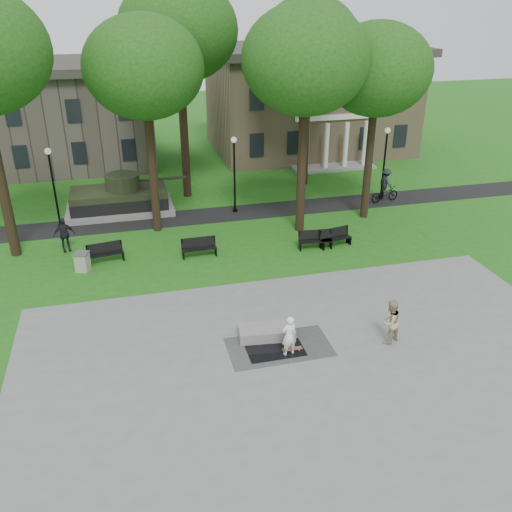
{
  "coord_description": "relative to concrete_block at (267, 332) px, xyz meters",
  "views": [
    {
      "loc": [
        -6.1,
        -19.0,
        12.35
      ],
      "look_at": [
        -0.53,
        2.91,
        1.4
      ],
      "focal_mm": 38.0,
      "sensor_mm": 36.0,
      "label": 1
    }
  ],
  "objects": [
    {
      "name": "ground",
      "position": [
        1.25,
        1.62,
        -0.24
      ],
      "size": [
        120.0,
        120.0,
        0.0
      ],
      "primitive_type": "plane",
      "color": "#1B5B15",
      "rests_on": "ground"
    },
    {
      "name": "plaza",
      "position": [
        1.25,
        -3.38,
        -0.23
      ],
      "size": [
        22.0,
        16.0,
        0.02
      ],
      "primitive_type": "cube",
      "color": "gray",
      "rests_on": "ground"
    },
    {
      "name": "footpath",
      "position": [
        1.25,
        13.62,
        -0.24
      ],
      "size": [
        44.0,
        2.6,
        0.01
      ],
      "primitive_type": "cube",
      "color": "black",
      "rests_on": "ground"
    },
    {
      "name": "building_right",
      "position": [
        11.25,
        27.62,
        4.1
      ],
      "size": [
        17.0,
        12.0,
        8.6
      ],
      "color": "#9E8460",
      "rests_on": "ground"
    },
    {
      "name": "building_left",
      "position": [
        -9.75,
        28.12,
        3.35
      ],
      "size": [
        15.0,
        10.0,
        7.2
      ],
      "primitive_type": "cube",
      "color": "#4C443D",
      "rests_on": "ground"
    },
    {
      "name": "tree_1",
      "position": [
        -3.25,
        12.12,
        8.71
      ],
      "size": [
        6.2,
        6.2,
        11.63
      ],
      "color": "black",
      "rests_on": "ground"
    },
    {
      "name": "tree_2",
      "position": [
        4.75,
        10.12,
        9.07
      ],
      "size": [
        6.6,
        6.6,
        12.16
      ],
      "color": "black",
      "rests_on": "ground"
    },
    {
      "name": "tree_3",
      "position": [
        9.25,
        11.12,
        8.35
      ],
      "size": [
        6.0,
        6.0,
        11.19
      ],
      "color": "black",
      "rests_on": "ground"
    },
    {
      "name": "tree_4",
      "position": [
        -0.75,
        17.62,
        10.15
      ],
      "size": [
        7.2,
        7.2,
        13.5
      ],
      "color": "black",
      "rests_on": "ground"
    },
    {
      "name": "tree_5",
      "position": [
        7.75,
        18.12,
        9.42
      ],
      "size": [
        6.4,
        6.4,
        12.44
      ],
      "color": "black",
      "rests_on": "ground"
    },
    {
      "name": "lamp_left",
      "position": [
        -8.75,
        13.92,
        2.55
      ],
      "size": [
        0.36,
        0.36,
        4.73
      ],
      "color": "black",
      "rests_on": "ground"
    },
    {
      "name": "lamp_mid",
      "position": [
        1.75,
        13.92,
        2.55
      ],
      "size": [
        0.36,
        0.36,
        4.73
      ],
      "color": "black",
      "rests_on": "ground"
    },
    {
      "name": "lamp_right",
      "position": [
        11.75,
        13.92,
        2.55
      ],
      "size": [
        0.36,
        0.36,
        4.73
      ],
      "color": "black",
      "rests_on": "ground"
    },
    {
      "name": "tank_monument",
      "position": [
        -5.21,
        15.62,
        0.61
      ],
      "size": [
        7.45,
        3.4,
        2.4
      ],
      "color": "gray",
      "rests_on": "ground"
    },
    {
      "name": "puddle",
      "position": [
        0.1,
        -0.99,
        -0.22
      ],
      "size": [
        2.2,
        1.2,
        0.0
      ],
      "primitive_type": "cube",
      "color": "black",
      "rests_on": "plaza"
    },
    {
      "name": "concrete_block",
      "position": [
        0.0,
        0.0,
        0.0
      ],
      "size": [
        2.3,
        1.25,
        0.45
      ],
      "primitive_type": "cube",
      "rotation": [
        0.0,
        0.0,
        -0.12
      ],
      "color": "gray",
      "rests_on": "plaza"
    },
    {
      "name": "skateboard",
      "position": [
        0.72,
        -1.11,
        -0.19
      ],
      "size": [
        0.78,
        0.21,
        0.07
      ],
      "primitive_type": "cube",
      "rotation": [
        0.0,
        0.0,
        -0.01
      ],
      "color": "brown",
      "rests_on": "plaza"
    },
    {
      "name": "skateboarder",
      "position": [
        0.52,
        -1.29,
        0.6
      ],
      "size": [
        0.66,
        0.5,
        1.65
      ],
      "primitive_type": "imported",
      "rotation": [
        0.0,
        0.0,
        3.33
      ],
      "color": "white",
      "rests_on": "plaza"
    },
    {
      "name": "friend_watching",
      "position": [
        4.54,
        -1.49,
        0.69
      ],
      "size": [
        1.11,
        1.02,
        1.84
      ],
      "primitive_type": "imported",
      "rotation": [
        0.0,
        0.0,
        3.59
      ],
      "color": "tan",
      "rests_on": "plaza"
    },
    {
      "name": "pedestrian_walker",
      "position": [
        -8.22,
        10.45,
        0.69
      ],
      "size": [
        1.18,
        0.75,
        1.88
      ],
      "primitive_type": "imported",
      "rotation": [
        0.0,
        0.0,
        0.28
      ],
      "color": "black",
      "rests_on": "ground"
    },
    {
      "name": "cyclist",
      "position": [
        11.67,
        13.26,
        0.67
      ],
      "size": [
        2.13,
        1.25,
        2.23
      ],
      "rotation": [
        0.0,
        0.0,
        1.75
      ],
      "color": "black",
      "rests_on": "ground"
    },
    {
      "name": "park_bench_0",
      "position": [
        -6.16,
        8.61,
        0.28
      ],
      "size": [
        1.85,
        0.79,
        1.0
      ],
      "rotation": [
        0.0,
        0.0,
        0.15
      ],
      "color": "black",
      "rests_on": "ground"
    },
    {
      "name": "park_bench_1",
      "position": [
        -1.44,
        8.09,
        0.28
      ],
      "size": [
        1.81,
        0.55,
        1.0
      ],
      "rotation": [
        0.0,
        0.0,
        0.01
      ],
      "color": "black",
      "rests_on": "ground"
    },
    {
      "name": "park_bench_2",
      "position": [
        4.75,
        7.52,
        0.28
      ],
      "size": [
        1.84,
        0.7,
        1.0
      ],
      "rotation": [
        0.0,
        0.0,
        -0.1
      ],
      "color": "black",
      "rests_on": "ground"
    },
    {
      "name": "park_bench_3",
      "position": [
        5.91,
        7.53,
        0.28
      ],
      "size": [
        1.85,
        0.86,
        1.0
      ],
      "rotation": [
        0.0,
        0.0,
        0.19
      ],
      "color": "black",
      "rests_on": "ground"
    },
    {
      "name": "trash_bin",
      "position": [
        -7.27,
        7.86,
        0.24
      ],
      "size": [
        0.84,
        0.84,
        0.96
      ],
      "rotation": [
        0.0,
        0.0,
        -0.34
      ],
      "color": "#A49D87",
      "rests_on": "ground"
    }
  ]
}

